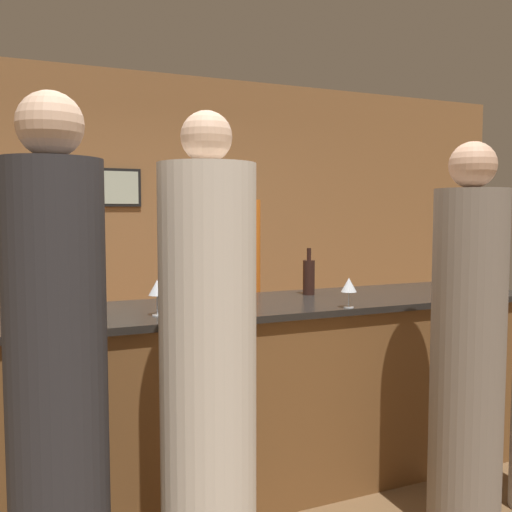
{
  "coord_description": "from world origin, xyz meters",
  "views": [
    {
      "loc": [
        -1.21,
        -2.83,
        1.53
      ],
      "look_at": [
        0.07,
        0.1,
        1.28
      ],
      "focal_mm": 40.0,
      "sensor_mm": 36.0,
      "label": 1
    }
  ],
  "objects_px": {
    "wine_bottle_0": "(309,276)",
    "ice_bucket": "(66,292)",
    "bartender": "(233,312)",
    "guest_0": "(208,383)",
    "guest_3": "(57,394)",
    "guest_2": "(467,353)"
  },
  "relations": [
    {
      "from": "ice_bucket",
      "to": "guest_2",
      "type": "bearing_deg",
      "value": -30.44
    },
    {
      "from": "guest_3",
      "to": "guest_2",
      "type": "bearing_deg",
      "value": -0.24
    },
    {
      "from": "wine_bottle_0",
      "to": "guest_0",
      "type": "bearing_deg",
      "value": -134.71
    },
    {
      "from": "guest_2",
      "to": "wine_bottle_0",
      "type": "relative_size",
      "value": 6.57
    },
    {
      "from": "wine_bottle_0",
      "to": "ice_bucket",
      "type": "xyz_separation_m",
      "value": [
        -1.39,
        0.03,
        -0.02
      ]
    },
    {
      "from": "bartender",
      "to": "wine_bottle_0",
      "type": "height_order",
      "value": "bartender"
    },
    {
      "from": "guest_3",
      "to": "ice_bucket",
      "type": "distance_m",
      "value": 1.03
    },
    {
      "from": "guest_2",
      "to": "ice_bucket",
      "type": "bearing_deg",
      "value": 149.56
    },
    {
      "from": "guest_3",
      "to": "wine_bottle_0",
      "type": "relative_size",
      "value": 6.84
    },
    {
      "from": "guest_2",
      "to": "guest_0",
      "type": "bearing_deg",
      "value": -179.55
    },
    {
      "from": "guest_0",
      "to": "ice_bucket",
      "type": "distance_m",
      "value": 1.12
    },
    {
      "from": "bartender",
      "to": "ice_bucket",
      "type": "xyz_separation_m",
      "value": [
        -1.12,
        -0.54,
        0.27
      ]
    },
    {
      "from": "bartender",
      "to": "guest_2",
      "type": "xyz_separation_m",
      "value": [
        0.58,
        -1.55,
        0.01
      ]
    },
    {
      "from": "guest_3",
      "to": "ice_bucket",
      "type": "height_order",
      "value": "guest_3"
    },
    {
      "from": "bartender",
      "to": "guest_0",
      "type": "bearing_deg",
      "value": 65.55
    },
    {
      "from": "bartender",
      "to": "wine_bottle_0",
      "type": "xyz_separation_m",
      "value": [
        0.27,
        -0.57,
        0.29
      ]
    },
    {
      "from": "bartender",
      "to": "ice_bucket",
      "type": "bearing_deg",
      "value": 25.88
    },
    {
      "from": "guest_2",
      "to": "ice_bucket",
      "type": "relative_size",
      "value": 9.01
    },
    {
      "from": "bartender",
      "to": "guest_0",
      "type": "height_order",
      "value": "guest_0"
    },
    {
      "from": "guest_0",
      "to": "guest_3",
      "type": "bearing_deg",
      "value": 178.12
    },
    {
      "from": "bartender",
      "to": "wine_bottle_0",
      "type": "bearing_deg",
      "value": 115.18
    },
    {
      "from": "guest_0",
      "to": "guest_3",
      "type": "xyz_separation_m",
      "value": [
        -0.54,
        0.02,
        0.02
      ]
    }
  ]
}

